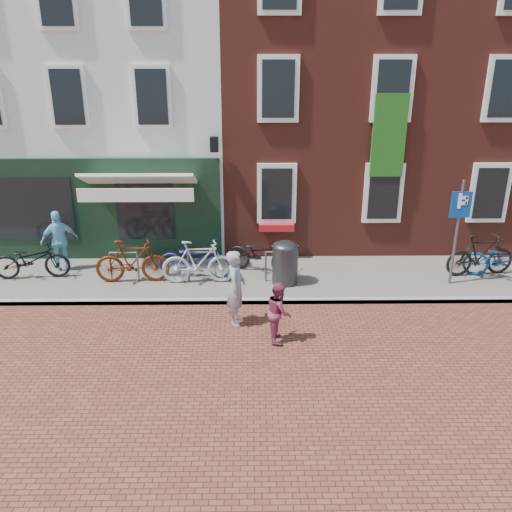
{
  "coord_description": "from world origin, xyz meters",
  "views": [
    {
      "loc": [
        -0.25,
        -11.28,
        5.52
      ],
      "look_at": [
        -0.12,
        0.03,
        1.24
      ],
      "focal_mm": 36.47,
      "sensor_mm": 36.0,
      "label": 1
    }
  ],
  "objects_px": {
    "bicycle_0": "(31,260)",
    "bicycle_2": "(195,259)",
    "bicycle_3": "(199,262)",
    "bicycle_6": "(503,260)",
    "litter_bin": "(285,260)",
    "parking_sign": "(459,219)",
    "woman": "(236,288)",
    "boy": "(279,312)",
    "cafe_person": "(60,241)",
    "bicycle_5": "(481,255)",
    "bicycle_4": "(261,254)",
    "bicycle_1": "(132,261)"
  },
  "relations": [
    {
      "from": "bicycle_0",
      "to": "bicycle_2",
      "type": "distance_m",
      "value": 4.28
    },
    {
      "from": "bicycle_3",
      "to": "bicycle_6",
      "type": "relative_size",
      "value": 0.97
    },
    {
      "from": "litter_bin",
      "to": "parking_sign",
      "type": "relative_size",
      "value": 0.45
    },
    {
      "from": "parking_sign",
      "to": "woman",
      "type": "distance_m",
      "value": 5.87
    },
    {
      "from": "boy",
      "to": "bicycle_2",
      "type": "distance_m",
      "value": 3.77
    },
    {
      "from": "boy",
      "to": "cafe_person",
      "type": "distance_m",
      "value": 6.88
    },
    {
      "from": "litter_bin",
      "to": "bicycle_0",
      "type": "relative_size",
      "value": 0.62
    },
    {
      "from": "litter_bin",
      "to": "bicycle_5",
      "type": "bearing_deg",
      "value": 5.11
    },
    {
      "from": "litter_bin",
      "to": "boy",
      "type": "xyz_separation_m",
      "value": [
        -0.3,
        -2.75,
        -0.07
      ]
    },
    {
      "from": "woman",
      "to": "bicycle_4",
      "type": "bearing_deg",
      "value": -4.12
    },
    {
      "from": "parking_sign",
      "to": "bicycle_3",
      "type": "distance_m",
      "value": 6.58
    },
    {
      "from": "boy",
      "to": "bicycle_6",
      "type": "xyz_separation_m",
      "value": [
        6.01,
        2.95,
        -0.04
      ]
    },
    {
      "from": "litter_bin",
      "to": "bicycle_6",
      "type": "height_order",
      "value": "litter_bin"
    },
    {
      "from": "boy",
      "to": "bicycle_6",
      "type": "relative_size",
      "value": 0.67
    },
    {
      "from": "bicycle_0",
      "to": "bicycle_6",
      "type": "distance_m",
      "value": 12.34
    },
    {
      "from": "bicycle_6",
      "to": "bicycle_3",
      "type": "bearing_deg",
      "value": 113.13
    },
    {
      "from": "bicycle_0",
      "to": "bicycle_4",
      "type": "xyz_separation_m",
      "value": [
        6.02,
        0.34,
        0.0
      ]
    },
    {
      "from": "bicycle_1",
      "to": "bicycle_4",
      "type": "xyz_separation_m",
      "value": [
        3.31,
        0.62,
        -0.06
      ]
    },
    {
      "from": "bicycle_6",
      "to": "bicycle_2",
      "type": "bearing_deg",
      "value": 110.51
    },
    {
      "from": "bicycle_1",
      "to": "bicycle_5",
      "type": "relative_size",
      "value": 1.0
    },
    {
      "from": "cafe_person",
      "to": "bicycle_4",
      "type": "bearing_deg",
      "value": 149.49
    },
    {
      "from": "boy",
      "to": "bicycle_4",
      "type": "height_order",
      "value": "boy"
    },
    {
      "from": "boy",
      "to": "bicycle_3",
      "type": "xyz_separation_m",
      "value": [
        -1.91,
        2.79,
        0.02
      ]
    },
    {
      "from": "bicycle_2",
      "to": "bicycle_5",
      "type": "distance_m",
      "value": 7.57
    },
    {
      "from": "boy",
      "to": "bicycle_4",
      "type": "xyz_separation_m",
      "value": [
        -0.31,
        3.49,
        -0.04
      ]
    },
    {
      "from": "bicycle_2",
      "to": "bicycle_5",
      "type": "relative_size",
      "value": 1.03
    },
    {
      "from": "woman",
      "to": "parking_sign",
      "type": "bearing_deg",
      "value": -62.69
    },
    {
      "from": "bicycle_3",
      "to": "bicycle_5",
      "type": "relative_size",
      "value": 1.0
    },
    {
      "from": "bicycle_3",
      "to": "bicycle_5",
      "type": "height_order",
      "value": "same"
    },
    {
      "from": "litter_bin",
      "to": "cafe_person",
      "type": "xyz_separation_m",
      "value": [
        -6.06,
        1.0,
        0.21
      ]
    },
    {
      "from": "woman",
      "to": "boy",
      "type": "relative_size",
      "value": 1.31
    },
    {
      "from": "woman",
      "to": "bicycle_1",
      "type": "relative_size",
      "value": 0.9
    },
    {
      "from": "bicycle_3",
      "to": "parking_sign",
      "type": "bearing_deg",
      "value": -93.47
    },
    {
      "from": "bicycle_6",
      "to": "litter_bin",
      "type": "bearing_deg",
      "value": 114.03
    },
    {
      "from": "woman",
      "to": "bicycle_0",
      "type": "xyz_separation_m",
      "value": [
        -5.43,
        2.39,
        -0.24
      ]
    },
    {
      "from": "bicycle_3",
      "to": "bicycle_4",
      "type": "xyz_separation_m",
      "value": [
        1.6,
        0.7,
        -0.06
      ]
    },
    {
      "from": "boy",
      "to": "bicycle_0",
      "type": "height_order",
      "value": "boy"
    },
    {
      "from": "cafe_person",
      "to": "bicycle_6",
      "type": "relative_size",
      "value": 0.85
    },
    {
      "from": "bicycle_2",
      "to": "bicycle_6",
      "type": "distance_m",
      "value": 8.07
    },
    {
      "from": "litter_bin",
      "to": "parking_sign",
      "type": "bearing_deg",
      "value": -1.1
    },
    {
      "from": "litter_bin",
      "to": "boy",
      "type": "height_order",
      "value": "litter_bin"
    },
    {
      "from": "boy",
      "to": "woman",
      "type": "bearing_deg",
      "value": 48.48
    },
    {
      "from": "parking_sign",
      "to": "bicycle_3",
      "type": "xyz_separation_m",
      "value": [
        -6.48,
        0.13,
        -1.15
      ]
    },
    {
      "from": "bicycle_4",
      "to": "bicycle_1",
      "type": "bearing_deg",
      "value": 123.92
    },
    {
      "from": "bicycle_2",
      "to": "bicycle_0",
      "type": "bearing_deg",
      "value": 98.16
    },
    {
      "from": "woman",
      "to": "bicycle_0",
      "type": "relative_size",
      "value": 0.87
    },
    {
      "from": "bicycle_0",
      "to": "cafe_person",
      "type": "bearing_deg",
      "value": -49.65
    },
    {
      "from": "bicycle_0",
      "to": "bicycle_3",
      "type": "bearing_deg",
      "value": -100.64
    },
    {
      "from": "boy",
      "to": "bicycle_1",
      "type": "bearing_deg",
      "value": 50.18
    },
    {
      "from": "bicycle_5",
      "to": "bicycle_6",
      "type": "relative_size",
      "value": 0.97
    }
  ]
}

